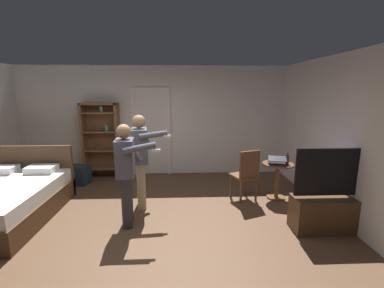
# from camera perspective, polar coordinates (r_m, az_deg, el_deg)

# --- Properties ---
(ground_plane) EXTENTS (7.02, 7.02, 0.00)m
(ground_plane) POSITION_cam_1_polar(r_m,az_deg,el_deg) (4.26, -11.65, -17.70)
(ground_plane) COLOR brown
(wall_back) EXTENTS (6.62, 0.12, 2.64)m
(wall_back) POSITION_cam_1_polar(r_m,az_deg,el_deg) (6.55, -8.26, 4.92)
(wall_back) COLOR silver
(wall_back) RESTS_ON ground_plane
(wall_right) EXTENTS (0.12, 5.75, 2.64)m
(wall_right) POSITION_cam_1_polar(r_m,az_deg,el_deg) (4.55, 32.32, 0.35)
(wall_right) COLOR silver
(wall_right) RESTS_ON ground_plane
(doorway_frame) EXTENTS (0.93, 0.08, 2.13)m
(doorway_frame) POSITION_cam_1_polar(r_m,az_deg,el_deg) (6.49, -8.83, 3.97)
(doorway_frame) COLOR white
(doorway_frame) RESTS_ON ground_plane
(bed) EXTENTS (1.65, 2.08, 1.02)m
(bed) POSITION_cam_1_polar(r_m,az_deg,el_deg) (5.38, -36.16, -9.86)
(bed) COLOR #4C331E
(bed) RESTS_ON ground_plane
(bookshelf) EXTENTS (0.85, 0.32, 1.78)m
(bookshelf) POSITION_cam_1_polar(r_m,az_deg,el_deg) (6.62, -19.01, 1.34)
(bookshelf) COLOR brown
(bookshelf) RESTS_ON ground_plane
(tv_flatscreen) EXTENTS (1.20, 0.40, 1.26)m
(tv_flatscreen) POSITION_cam_1_polar(r_m,az_deg,el_deg) (4.51, 28.04, -11.93)
(tv_flatscreen) COLOR #4C331E
(tv_flatscreen) RESTS_ON ground_plane
(side_table) EXTENTS (0.58, 0.58, 0.70)m
(side_table) POSITION_cam_1_polar(r_m,az_deg,el_deg) (5.34, 18.00, -6.44)
(side_table) COLOR brown
(side_table) RESTS_ON ground_plane
(laptop) EXTENTS (0.40, 0.40, 0.16)m
(laptop) POSITION_cam_1_polar(r_m,az_deg,el_deg) (5.21, 17.92, -3.60)
(laptop) COLOR black
(laptop) RESTS_ON side_table
(bottle_on_table) EXTENTS (0.06, 0.06, 0.23)m
(bottle_on_table) POSITION_cam_1_polar(r_m,az_deg,el_deg) (5.23, 19.97, -3.19)
(bottle_on_table) COLOR #382A30
(bottle_on_table) RESTS_ON side_table
(wooden_chair) EXTENTS (0.54, 0.54, 0.99)m
(wooden_chair) POSITION_cam_1_polar(r_m,az_deg,el_deg) (5.04, 11.68, -6.22)
(wooden_chair) COLOR brown
(wooden_chair) RESTS_ON ground_plane
(person_blue_shirt) EXTENTS (0.70, 0.55, 1.58)m
(person_blue_shirt) POSITION_cam_1_polar(r_m,az_deg,el_deg) (4.10, -14.04, -5.28)
(person_blue_shirt) COLOR #333338
(person_blue_shirt) RESTS_ON ground_plane
(person_striped_shirt) EXTENTS (0.72, 0.63, 1.66)m
(person_striped_shirt) POSITION_cam_1_polar(r_m,az_deg,el_deg) (4.69, -11.06, -2.23)
(person_striped_shirt) COLOR tan
(person_striped_shirt) RESTS_ON ground_plane
(suitcase_dark) EXTENTS (0.63, 0.45, 0.41)m
(suitcase_dark) POSITION_cam_1_polar(r_m,az_deg,el_deg) (6.48, -23.78, -6.11)
(suitcase_dark) COLOR #1E2D38
(suitcase_dark) RESTS_ON ground_plane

